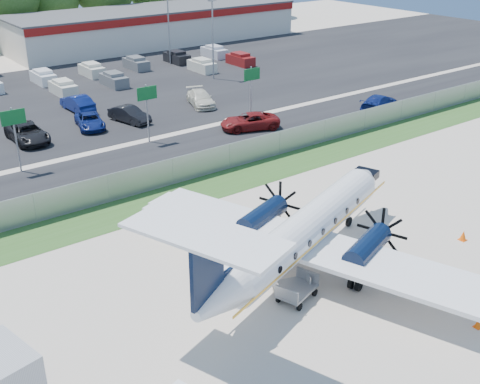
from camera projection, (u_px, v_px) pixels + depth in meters
ground at (305, 266)px, 33.14m from camera, size 170.00×170.00×0.00m
grass_verge at (188, 193)px, 41.87m from camera, size 170.00×4.00×0.02m
access_road at (141, 163)px, 46.97m from camera, size 170.00×8.00×0.02m
parking_lot at (44, 103)px, 62.26m from camera, size 170.00×32.00×0.02m
perimeter_fence at (173, 171)px, 42.92m from camera, size 120.00×0.06×1.99m
building_east at (156, 25)px, 91.36m from camera, size 44.40×12.40×5.24m
sign_left at (14, 126)px, 43.96m from camera, size 1.80×0.26×5.00m
sign_mid at (147, 101)px, 49.96m from camera, size 1.80×0.26×5.00m
sign_right at (252, 82)px, 55.95m from camera, size 1.80×0.26×5.00m
light_pole_ne at (213, 34)px, 69.54m from camera, size 0.90×0.35×9.09m
light_pole_se at (169, 23)px, 76.82m from camera, size 0.90×0.35×9.09m
aircraft at (303, 232)px, 31.79m from camera, size 20.03×19.50×6.15m
baggage_cart_near at (297, 290)px, 30.07m from camera, size 2.48×1.91×1.15m
baggage_cart_far at (290, 284)px, 30.72m from camera, size 2.04×1.57×0.95m
cone_nose at (463, 236)px, 35.70m from camera, size 0.43×0.43×0.61m
cone_port_wing at (478, 323)px, 28.08m from camera, size 0.35×0.35×0.49m
cone_starboard_wing at (230, 212)px, 38.65m from camera, size 0.39×0.39×0.55m
road_car_mid at (250, 129)px, 54.62m from camera, size 5.86×4.15×1.48m
road_car_east at (378, 110)px, 59.97m from camera, size 5.85×3.87×1.58m
parked_car_b at (29, 141)px, 51.61m from camera, size 2.59×5.58×1.55m
parked_car_c at (91, 128)px, 54.94m from camera, size 3.24×5.13×1.32m
parked_car_d at (130, 122)px, 56.49m from camera, size 2.65×4.77×1.49m
parked_car_e at (201, 105)px, 61.53m from camera, size 3.58×5.52×1.49m
parked_car_g at (78, 111)px, 59.81m from camera, size 1.89×4.98×1.62m
far_parking_rows at (27, 93)px, 65.91m from camera, size 56.00×10.00×1.60m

